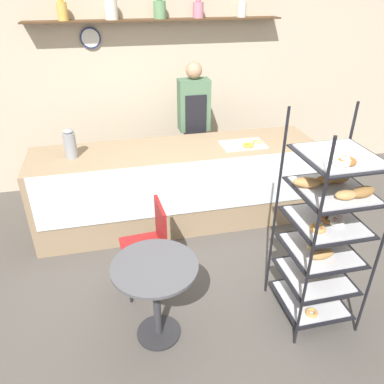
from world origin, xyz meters
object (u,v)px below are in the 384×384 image
object	(u,v)px
person_worker	(194,126)
donut_tray_counter	(247,144)
pastry_rack	(325,230)
cafe_table	(156,284)
cafe_chair	(151,239)
coffee_carafe	(70,144)

from	to	relation	value
person_worker	donut_tray_counter	xyz separation A→B (m)	(0.43, -0.76, 0.01)
pastry_rack	cafe_table	bearing A→B (deg)	178.09
person_worker	cafe_chair	size ratio (longest dim) A/B	1.97
cafe_table	person_worker	bearing A→B (deg)	69.97
pastry_rack	cafe_table	xyz separation A→B (m)	(-1.33, 0.04, -0.32)
pastry_rack	donut_tray_counter	distance (m)	1.57
cafe_table	coffee_carafe	xyz separation A→B (m)	(-0.62, 1.62, 0.55)
pastry_rack	donut_tray_counter	xyz separation A→B (m)	(-0.06, 1.56, 0.10)
cafe_table	donut_tray_counter	world-z (taller)	donut_tray_counter
cafe_chair	coffee_carafe	xyz separation A→B (m)	(-0.67, 1.04, 0.56)
donut_tray_counter	coffee_carafe	bearing A→B (deg)	176.90
person_worker	donut_tray_counter	size ratio (longest dim) A/B	3.54
coffee_carafe	donut_tray_counter	bearing A→B (deg)	-3.10
pastry_rack	coffee_carafe	xyz separation A→B (m)	(-1.95, 1.67, 0.24)
pastry_rack	cafe_table	distance (m)	1.37
person_worker	pastry_rack	bearing A→B (deg)	-77.91
person_worker	coffee_carafe	distance (m)	1.60
pastry_rack	person_worker	xyz separation A→B (m)	(-0.50, 2.32, 0.09)
cafe_chair	coffee_carafe	distance (m)	1.36
coffee_carafe	donut_tray_counter	xyz separation A→B (m)	(1.89, -0.10, -0.14)
cafe_table	coffee_carafe	bearing A→B (deg)	110.98
cafe_table	cafe_chair	world-z (taller)	cafe_chair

